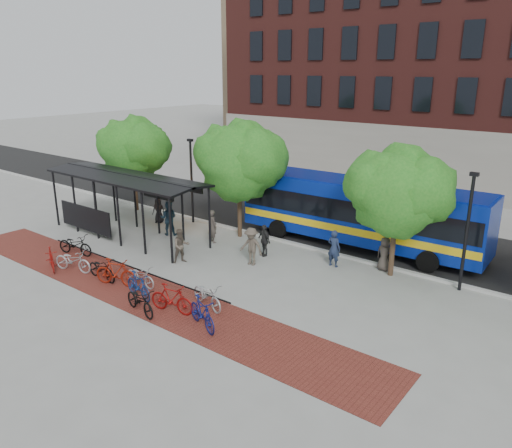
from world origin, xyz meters
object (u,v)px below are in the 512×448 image
Objects in this scene: tree_b at (241,158)px; pedestrian_4 at (264,240)px; bike_7 at (138,285)px; bike_10 at (207,295)px; pedestrian_8 at (181,246)px; pedestrian_3 at (251,246)px; pedestrian_0 at (159,210)px; pedestrian_1 at (213,226)px; pedestrian_6 at (384,254)px; bike_0 at (75,244)px; lamp_post_right at (467,229)px; bus at (360,209)px; bike_2 at (73,260)px; bike_9 at (172,299)px; tree_c at (400,189)px; bike_11 at (202,313)px; bike_5 at (116,272)px; bike_1 at (51,259)px; bike_8 at (140,301)px; pedestrian_2 at (169,218)px; bike_4 at (102,269)px; bike_6 at (140,276)px; pedestrian_7 at (334,248)px; lamp_post_left at (192,179)px; tree_a at (134,147)px.

tree_b is 4.88m from pedestrian_4.
tree_b is 9.70m from bike_7.
bike_10 is 5.11m from pedestrian_8.
bike_10 is 4.84m from pedestrian_3.
pedestrian_0 is 0.86× the size of pedestrian_1.
pedestrian_6 is (9.01, 2.03, -0.10)m from pedestrian_1.
bike_10 is at bearing -104.60° from bike_0.
lamp_post_right is at bearing 1.20° from tree_b.
bus is 7.90m from pedestrian_1.
bike_10 is at bearing -93.18° from pedestrian_8.
bike_9 is (6.69, 0.00, 0.04)m from bike_2.
lamp_post_right is (2.91, 0.25, -1.31)m from tree_c.
bike_11 is 1.16× the size of pedestrian_8.
tree_b is 9.00m from tree_c.
bike_0 is at bearing 102.63° from bike_11.
pedestrian_8 is at bearing -22.43° from bike_5.
pedestrian_6 is at bearing -27.43° from bike_1.
bike_7 reaches higher than bike_8.
bike_10 is (8.44, 1.68, -0.00)m from bike_1.
pedestrian_3 is at bearing -118.84° from bus.
pedestrian_2 is (-8.93, 6.58, 0.40)m from bike_11.
tree_b is 3.30× the size of bike_4.
bike_6 is at bearing -88.97° from pedestrian_4.
tree_b reaches higher than bus.
pedestrian_0 is (-4.65, 7.46, 0.27)m from bike_4.
pedestrian_7 is at bearing -25.30° from bike_1.
bike_2 is at bearing 59.15° from pedestrian_2.
lamp_post_right is 2.64× the size of bike_9.
bike_8 is 1.10× the size of pedestrian_7.
pedestrian_4 is (6.26, 0.70, -0.17)m from pedestrian_2.
bike_5 is at bearing -65.37° from lamp_post_left.
bike_6 is at bearing 98.53° from bike_11.
bike_0 is 1.07× the size of bike_9.
tree_a reaches higher than bike_11.
bus is 6.69× the size of bike_4.
bike_6 is at bearing 92.25° from pedestrian_2.
bike_6 is 1.22m from bike_7.
bike_5 is at bearing 116.71° from bike_10.
bike_6 is at bearing -108.28° from bike_0.
pedestrian_6 is (9.51, 8.80, 0.30)m from bike_4.
tree_c is at bearing -29.28° from bike_7.
pedestrian_1 is at bearing -1.54° from bike_4.
bike_7 reaches higher than bike_1.
bus is 14.76m from bike_0.
tree_a is 20.96m from lamp_post_right.
bike_8 is at bearing -102.37° from bike_4.
pedestrian_6 reaches higher than bike_10.
lamp_post_left is 16.00m from lamp_post_right.
pedestrian_8 is (-6.09, -4.14, -0.05)m from pedestrian_7.
bike_0 is 6.46m from pedestrian_0.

